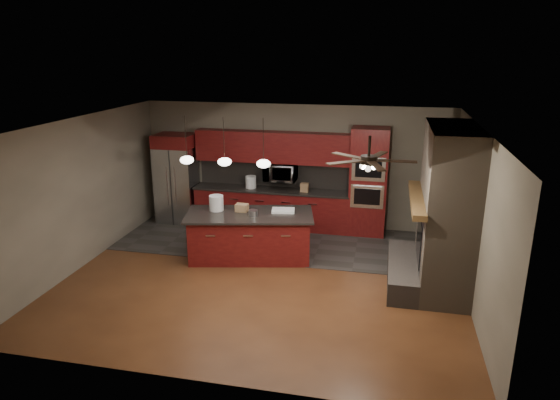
% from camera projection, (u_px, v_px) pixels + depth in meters
% --- Properties ---
extents(ground, '(7.00, 7.00, 0.00)m').
position_uv_depth(ground, '(263.00, 278.00, 9.05)').
color(ground, brown).
rests_on(ground, ground).
extents(ceiling, '(7.00, 6.00, 0.02)m').
position_uv_depth(ceiling, '(262.00, 124.00, 8.22)').
color(ceiling, white).
rests_on(ceiling, back_wall).
extents(back_wall, '(7.00, 0.02, 2.80)m').
position_uv_depth(back_wall, '(294.00, 166.00, 11.44)').
color(back_wall, gray).
rests_on(back_wall, ground).
extents(right_wall, '(0.02, 6.00, 2.80)m').
position_uv_depth(right_wall, '(476.00, 219.00, 7.93)').
color(right_wall, gray).
rests_on(right_wall, ground).
extents(left_wall, '(0.02, 6.00, 2.80)m').
position_uv_depth(left_wall, '(82.00, 193.00, 9.34)').
color(left_wall, gray).
rests_on(left_wall, ground).
extents(slate_tile_patch, '(7.00, 2.40, 0.01)m').
position_uv_depth(slate_tile_patch, '(284.00, 241.00, 10.73)').
color(slate_tile_patch, '#34312F').
rests_on(slate_tile_patch, ground).
extents(fireplace_column, '(1.30, 2.10, 2.80)m').
position_uv_depth(fireplace_column, '(442.00, 215.00, 8.43)').
color(fireplace_column, '#6C5D4D').
rests_on(fireplace_column, ground).
extents(back_cabinetry, '(3.59, 0.64, 2.20)m').
position_uv_depth(back_cabinetry, '(272.00, 189.00, 11.44)').
color(back_cabinetry, maroon).
rests_on(back_cabinetry, ground).
extents(oven_tower, '(0.80, 0.63, 2.38)m').
position_uv_depth(oven_tower, '(368.00, 182.00, 10.87)').
color(oven_tower, maroon).
rests_on(oven_tower, ground).
extents(microwave, '(0.73, 0.41, 0.50)m').
position_uv_depth(microwave, '(280.00, 172.00, 11.29)').
color(microwave, silver).
rests_on(microwave, back_cabinetry).
extents(refrigerator, '(0.90, 0.75, 2.10)m').
position_uv_depth(refrigerator, '(177.00, 178.00, 11.74)').
color(refrigerator, silver).
rests_on(refrigerator, ground).
extents(kitchen_island, '(2.63, 1.60, 0.92)m').
position_uv_depth(kitchen_island, '(250.00, 236.00, 9.80)').
color(kitchen_island, maroon).
rests_on(kitchen_island, ground).
extents(white_bucket, '(0.28, 0.28, 0.30)m').
position_uv_depth(white_bucket, '(216.00, 203.00, 9.82)').
color(white_bucket, silver).
rests_on(white_bucket, kitchen_island).
extents(paint_can, '(0.19, 0.19, 0.11)m').
position_uv_depth(paint_can, '(253.00, 213.00, 9.53)').
color(paint_can, '#A5A4A9').
rests_on(paint_can, kitchen_island).
extents(paint_tray, '(0.49, 0.38, 0.04)m').
position_uv_depth(paint_tray, '(283.00, 210.00, 9.78)').
color(paint_tray, white).
rests_on(paint_tray, kitchen_island).
extents(cardboard_box, '(0.24, 0.18, 0.15)m').
position_uv_depth(cardboard_box, '(242.00, 208.00, 9.77)').
color(cardboard_box, '#916E4A').
rests_on(cardboard_box, kitchen_island).
extents(counter_bucket, '(0.29, 0.29, 0.28)m').
position_uv_depth(counter_bucket, '(251.00, 182.00, 11.46)').
color(counter_bucket, white).
rests_on(counter_bucket, back_cabinetry).
extents(counter_box, '(0.18, 0.15, 0.20)m').
position_uv_depth(counter_box, '(305.00, 187.00, 11.17)').
color(counter_box, olive).
rests_on(counter_box, back_cabinetry).
extents(pendant_left, '(0.26, 0.26, 0.92)m').
position_uv_depth(pendant_left, '(187.00, 160.00, 9.46)').
color(pendant_left, black).
rests_on(pendant_left, ceiling).
extents(pendant_center, '(0.26, 0.26, 0.92)m').
position_uv_depth(pendant_center, '(225.00, 162.00, 9.30)').
color(pendant_center, black).
rests_on(pendant_center, ceiling).
extents(pendant_right, '(0.26, 0.26, 0.92)m').
position_uv_depth(pendant_right, '(264.00, 163.00, 9.15)').
color(pendant_right, black).
rests_on(pendant_right, ceiling).
extents(ceiling_fan, '(1.27, 1.33, 0.41)m').
position_uv_depth(ceiling_fan, '(369.00, 159.00, 7.21)').
color(ceiling_fan, black).
rests_on(ceiling_fan, ceiling).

